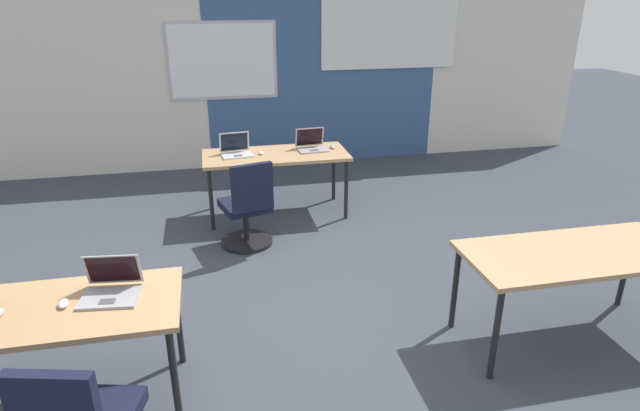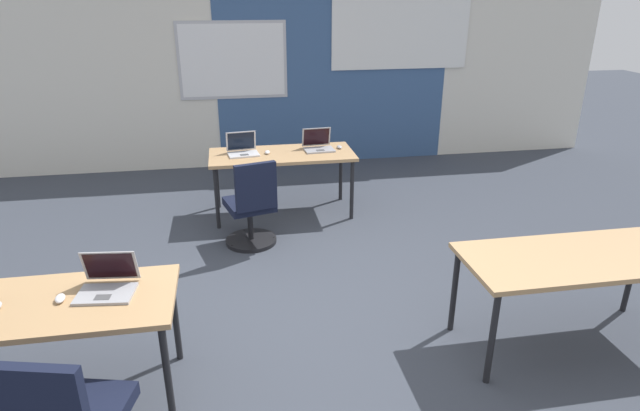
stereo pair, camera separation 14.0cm
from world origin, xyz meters
name	(u,v)px [view 2 (the right image)]	position (x,y,z in m)	size (l,w,h in m)	color
ground_plane	(314,320)	(0.00, 0.00, 0.00)	(24.00, 24.00, 0.00)	#383D47
back_wall_assembly	(268,66)	(0.04, 4.20, 1.41)	(10.00, 0.27, 2.80)	silver
desk_near_left	(36,312)	(-1.75, -0.60, 0.66)	(1.60, 0.70, 0.72)	tan
desk_near_right	(577,263)	(1.75, -0.60, 0.66)	(1.60, 0.70, 0.72)	tan
desk_far_center	(282,158)	(0.00, 2.20, 0.66)	(1.60, 0.70, 0.72)	tan
laptop_far_left	(243,150)	(-0.43, 2.24, 0.77)	(0.36, 0.31, 0.24)	silver
mouse_far_left	(267,152)	(-0.16, 2.21, 0.74)	(0.06, 0.10, 0.03)	silver
chair_far_left	(252,211)	(-0.39, 1.41, 0.38)	(0.54, 0.59, 0.92)	black
laptop_far_right	(318,145)	(0.42, 2.28, 0.77)	(0.35, 0.30, 0.23)	#9E9EA3
mouse_far_right	(339,147)	(0.67, 2.28, 0.74)	(0.06, 0.10, 0.03)	#B2B2B7
laptop_near_left_inner	(107,284)	(-1.35, -0.53, 0.77)	(0.36, 0.33, 0.23)	#9E9EA3
mouse_near_left_inner	(60,298)	(-1.61, -0.60, 0.74)	(0.07, 0.10, 0.03)	silver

